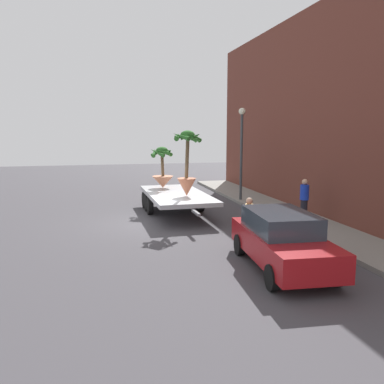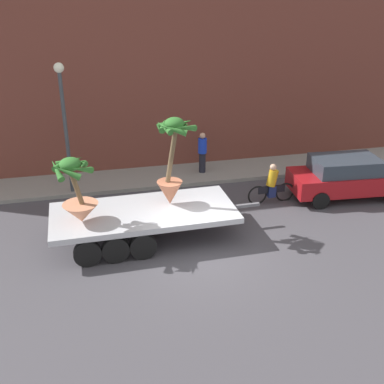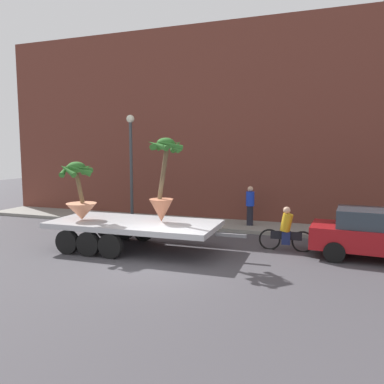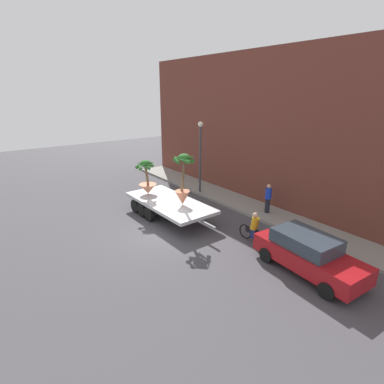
{
  "view_description": "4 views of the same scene",
  "coord_description": "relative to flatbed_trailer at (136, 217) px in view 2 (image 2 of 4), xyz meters",
  "views": [
    {
      "loc": [
        16.19,
        -2.24,
        3.81
      ],
      "look_at": [
        0.91,
        1.46,
        1.4
      ],
      "focal_mm": 37.54,
      "sensor_mm": 36.0,
      "label": 1
    },
    {
      "loc": [
        -3.17,
        -11.96,
        7.62
      ],
      "look_at": [
        -0.01,
        1.51,
        1.37
      ],
      "focal_mm": 44.44,
      "sensor_mm": 36.0,
      "label": 2
    },
    {
      "loc": [
        4.47,
        -9.95,
        3.43
      ],
      "look_at": [
        0.12,
        2.42,
        1.94
      ],
      "focal_mm": 35.15,
      "sensor_mm": 36.0,
      "label": 3
    },
    {
      "loc": [
        11.94,
        -7.18,
        6.87
      ],
      "look_at": [
        0.12,
        1.65,
        1.92
      ],
      "focal_mm": 28.24,
      "sensor_mm": 36.0,
      "label": 4
    }
  ],
  "objects": [
    {
      "name": "ground_plane",
      "position": [
        1.84,
        -1.34,
        -0.77
      ],
      "size": [
        60.0,
        60.0,
        0.0
      ],
      "primitive_type": "plane",
      "color": "#423F44"
    },
    {
      "name": "sidewalk",
      "position": [
        1.84,
        4.76,
        -0.7
      ],
      "size": [
        24.0,
        2.2,
        0.15
      ],
      "primitive_type": "cube",
      "color": "gray",
      "rests_on": "ground"
    },
    {
      "name": "building_facade",
      "position": [
        1.84,
        6.46,
        3.84
      ],
      "size": [
        24.0,
        1.2,
        9.23
      ],
      "primitive_type": "cube",
      "color": "brown",
      "rests_on": "ground"
    },
    {
      "name": "flatbed_trailer",
      "position": [
        0.0,
        0.0,
        0.0
      ],
      "size": [
        6.77,
        2.69,
        0.98
      ],
      "color": "#B7BABF",
      "rests_on": "ground"
    },
    {
      "name": "potted_palm_rear",
      "position": [
        -1.71,
        -0.31,
        1.04
      ],
      "size": [
        1.29,
        1.23,
        2.03
      ],
      "color": "tan",
      "rests_on": "flatbed_trailer"
    },
    {
      "name": "potted_palm_middle",
      "position": [
        1.21,
        0.27,
        1.52
      ],
      "size": [
        1.28,
        1.32,
        2.84
      ],
      "color": "#B26647",
      "rests_on": "flatbed_trailer"
    },
    {
      "name": "cyclist",
      "position": [
        5.18,
        1.59,
        -0.1
      ],
      "size": [
        1.84,
        0.35,
        1.54
      ],
      "color": "black",
      "rests_on": "ground"
    },
    {
      "name": "parked_car",
      "position": [
        8.13,
        1.39,
        0.05
      ],
      "size": [
        4.5,
        2.1,
        1.58
      ],
      "color": "maroon",
      "rests_on": "ground"
    },
    {
      "name": "pedestrian_near_gate",
      "position": [
        3.35,
        4.73,
        0.27
      ],
      "size": [
        0.36,
        0.36,
        1.71
      ],
      "color": "black",
      "rests_on": "sidewalk"
    },
    {
      "name": "street_lamp",
      "position": [
        -1.99,
        3.96,
        2.46
      ],
      "size": [
        0.36,
        0.36,
        4.83
      ],
      "color": "#383D42",
      "rests_on": "sidewalk"
    }
  ]
}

